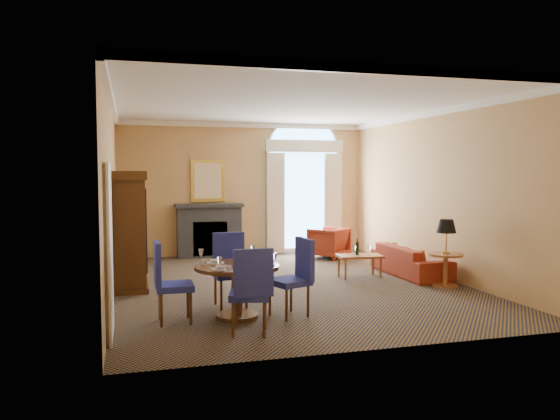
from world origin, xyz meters
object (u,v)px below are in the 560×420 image
object	(u,v)px
dining_table	(237,279)
armchair	(329,243)
coffee_table	(360,256)
sofa	(411,261)
side_table	(446,245)
armoire	(130,233)

from	to	relation	value
dining_table	armchair	world-z (taller)	dining_table
dining_table	coffee_table	xyz separation A→B (m)	(2.81, 2.24, -0.15)
sofa	dining_table	bearing A→B (deg)	118.63
armchair	side_table	bearing A→B (deg)	64.69
armoire	sofa	distance (m)	5.32
sofa	coffee_table	world-z (taller)	coffee_table
sofa	coffee_table	xyz separation A→B (m)	(-1.05, 0.06, 0.12)
armoire	armchair	world-z (taller)	armoire
side_table	dining_table	bearing A→B (deg)	-165.09
dining_table	sofa	bearing A→B (deg)	29.46
sofa	coffee_table	size ratio (longest dim) A/B	2.19
armchair	coffee_table	distance (m)	2.40
dining_table	side_table	xyz separation A→B (m)	(3.91, 1.04, 0.19)
side_table	armoire	bearing A→B (deg)	166.36
coffee_table	side_table	xyz separation A→B (m)	(1.10, -1.20, 0.34)
armchair	side_table	size ratio (longest dim) A/B	0.68
sofa	side_table	size ratio (longest dim) A/B	1.68
armchair	coffee_table	size ratio (longest dim) A/B	0.88
armoire	sofa	size ratio (longest dim) A/B	1.03
coffee_table	dining_table	bearing A→B (deg)	-134.81
dining_table	coffee_table	distance (m)	3.60
coffee_table	side_table	bearing A→B (deg)	-40.96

